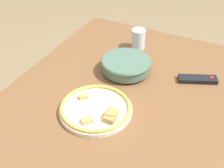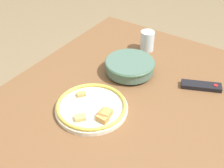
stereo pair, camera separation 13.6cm
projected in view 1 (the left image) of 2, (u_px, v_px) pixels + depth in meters
name	position (u px, v px, depth m)	size (l,w,h in m)	color
dining_table	(124.00, 110.00, 1.39)	(1.27, 1.01, 0.70)	brown
noodle_bowl	(126.00, 65.00, 1.47)	(0.24, 0.24, 0.07)	#4C6B5B
food_plate	(96.00, 109.00, 1.26)	(0.30, 0.30, 0.05)	silver
tv_remote	(198.00, 79.00, 1.43)	(0.12, 0.18, 0.02)	black
drinking_glass	(138.00, 39.00, 1.64)	(0.07, 0.07, 0.10)	silver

